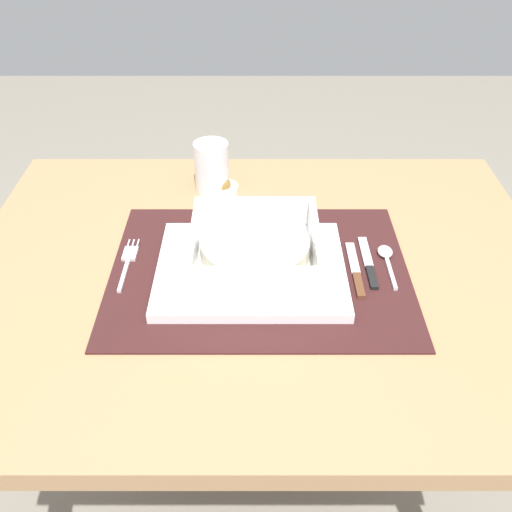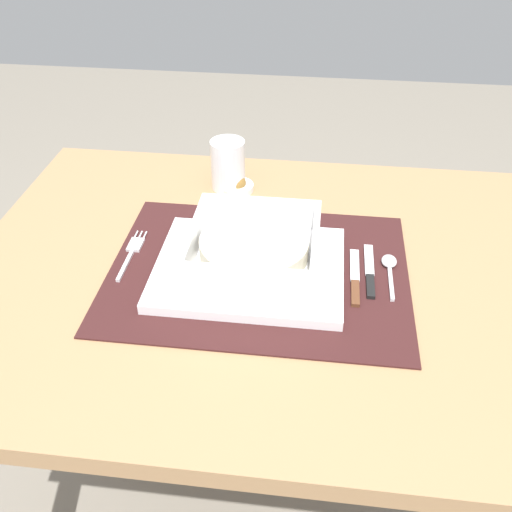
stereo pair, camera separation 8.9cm
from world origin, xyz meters
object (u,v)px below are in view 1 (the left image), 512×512
(dining_table, at_px, (258,320))
(porridge_bowl, at_px, (254,250))
(condiment_saucer, at_px, (220,187))
(drinking_glass, at_px, (211,170))
(fork, at_px, (127,260))
(spoon, at_px, (385,256))
(butter_knife, at_px, (368,265))
(bread_knife, at_px, (355,272))

(dining_table, bearing_deg, porridge_bowl, -124.06)
(porridge_bowl, xyz_separation_m, condiment_saucer, (-0.06, 0.24, -0.03))
(dining_table, xyz_separation_m, drinking_glass, (-0.09, 0.24, 0.16))
(fork, bearing_deg, spoon, 3.55)
(fork, xyz_separation_m, condiment_saucer, (0.14, 0.22, 0.00))
(fork, bearing_deg, condiment_saucer, 60.66)
(fork, xyz_separation_m, butter_knife, (0.38, -0.01, 0.00))
(fork, distance_m, bread_knife, 0.36)
(fork, relative_size, bread_knife, 0.98)
(butter_knife, height_order, bread_knife, same)
(dining_table, xyz_separation_m, bread_knife, (0.15, -0.02, 0.12))
(dining_table, height_order, condiment_saucer, condiment_saucer)
(bread_knife, height_order, condiment_saucer, condiment_saucer)
(fork, relative_size, drinking_glass, 1.41)
(fork, height_order, spoon, spoon)
(bread_knife, xyz_separation_m, condiment_saucer, (-0.22, 0.25, 0.00))
(porridge_bowl, distance_m, butter_knife, 0.18)
(spoon, distance_m, drinking_glass, 0.37)
(dining_table, bearing_deg, fork, 177.02)
(condiment_saucer, bearing_deg, porridge_bowl, -75.47)
(spoon, xyz_separation_m, condiment_saucer, (-0.27, 0.21, 0.00))
(dining_table, bearing_deg, bread_knife, -8.34)
(spoon, height_order, drinking_glass, drinking_glass)
(porridge_bowl, relative_size, drinking_glass, 2.03)
(spoon, height_order, bread_knife, spoon)
(porridge_bowl, bearing_deg, condiment_saucer, 104.53)
(porridge_bowl, height_order, bread_knife, porridge_bowl)
(bread_knife, bearing_deg, butter_knife, 39.64)
(spoon, bearing_deg, drinking_glass, 141.11)
(porridge_bowl, height_order, drinking_glass, drinking_glass)
(dining_table, relative_size, condiment_saucer, 14.90)
(dining_table, bearing_deg, condiment_saucer, 106.82)
(spoon, bearing_deg, butter_knife, -145.77)
(spoon, distance_m, condiment_saucer, 0.35)
(butter_knife, relative_size, bread_knife, 0.97)
(dining_table, distance_m, spoon, 0.24)
(condiment_saucer, bearing_deg, drinking_glass, 152.13)
(porridge_bowl, bearing_deg, bread_knife, -4.04)
(dining_table, height_order, bread_knife, bread_knife)
(dining_table, xyz_separation_m, spoon, (0.20, 0.02, 0.12))
(fork, bearing_deg, butter_knife, 0.31)
(bread_knife, relative_size, drinking_glass, 1.43)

